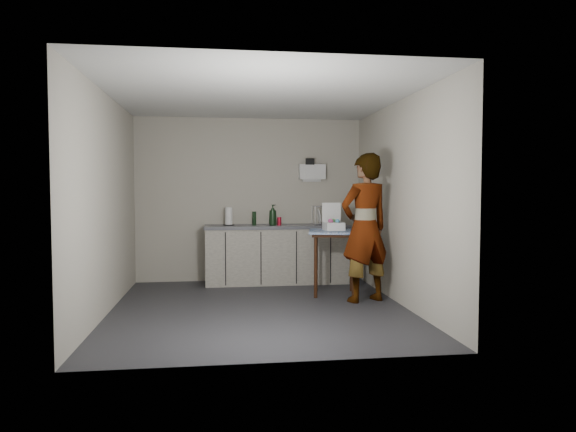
{
  "coord_description": "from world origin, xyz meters",
  "views": [
    {
      "loc": [
        -0.48,
        -6.25,
        1.47
      ],
      "look_at": [
        0.41,
        0.45,
        1.12
      ],
      "focal_mm": 32.0,
      "sensor_mm": 36.0,
      "label": 1
    }
  ],
  "objects": [
    {
      "name": "wall_shelf",
      "position": [
        1.0,
        1.92,
        1.75
      ],
      "size": [
        0.42,
        0.18,
        0.37
      ],
      "color": "white",
      "rests_on": "ground"
    },
    {
      "name": "paper_towel",
      "position": [
        -0.34,
        1.7,
        1.04
      ],
      "size": [
        0.16,
        0.16,
        0.28
      ],
      "color": "black",
      "rests_on": "kitchen_counter"
    },
    {
      "name": "standing_man",
      "position": [
        1.39,
        0.22,
        0.97
      ],
      "size": [
        0.82,
        0.68,
        1.93
      ],
      "primitive_type": "imported",
      "rotation": [
        0.0,
        0.0,
        3.49
      ],
      "color": "#B2A593",
      "rests_on": "ground"
    },
    {
      "name": "bakery_box",
      "position": [
        1.1,
        0.79,
        0.98
      ],
      "size": [
        0.28,
        0.29,
        0.38
      ],
      "rotation": [
        0.0,
        0.0,
        0.02
      ],
      "color": "white",
      "rests_on": "side_table"
    },
    {
      "name": "dish_rack",
      "position": [
        1.17,
        1.74,
        0.98
      ],
      "size": [
        0.42,
        0.32,
        0.29
      ],
      "color": "white",
      "rests_on": "kitchen_counter"
    },
    {
      "name": "wall_back",
      "position": [
        0.0,
        1.99,
        1.3
      ],
      "size": [
        3.6,
        0.02,
        2.6
      ],
      "primitive_type": "cube",
      "color": "beige",
      "rests_on": "ground"
    },
    {
      "name": "soap_bottle",
      "position": [
        0.33,
        1.63,
        1.07
      ],
      "size": [
        0.18,
        0.18,
        0.32
      ],
      "primitive_type": "imported",
      "rotation": [
        0.0,
        0.0,
        0.69
      ],
      "color": "black",
      "rests_on": "kitchen_counter"
    },
    {
      "name": "wall_left",
      "position": [
        -1.79,
        0.0,
        1.3
      ],
      "size": [
        0.02,
        4.0,
        2.6
      ],
      "primitive_type": "cube",
      "color": "beige",
      "rests_on": "ground"
    },
    {
      "name": "side_table",
      "position": [
        1.1,
        0.71,
        0.78
      ],
      "size": [
        0.82,
        0.82,
        0.9
      ],
      "rotation": [
        0.0,
        0.0,
        -0.2
      ],
      "color": "#36180C",
      "rests_on": "ground"
    },
    {
      "name": "kitchen_counter",
      "position": [
        0.4,
        1.7,
        0.43
      ],
      "size": [
        2.24,
        0.62,
        0.91
      ],
      "color": "black",
      "rests_on": "ground"
    },
    {
      "name": "wall_right",
      "position": [
        1.79,
        0.0,
        1.3
      ],
      "size": [
        0.02,
        4.0,
        2.6
      ],
      "primitive_type": "cube",
      "color": "beige",
      "rests_on": "ground"
    },
    {
      "name": "dark_bottle",
      "position": [
        0.05,
        1.69,
        1.02
      ],
      "size": [
        0.06,
        0.06,
        0.21
      ],
      "primitive_type": "cylinder",
      "color": "black",
      "rests_on": "kitchen_counter"
    },
    {
      "name": "ground",
      "position": [
        0.0,
        0.0,
        0.0
      ],
      "size": [
        4.0,
        4.0,
        0.0
      ],
      "primitive_type": "plane",
      "color": "#2A2A2F",
      "rests_on": "ground"
    },
    {
      "name": "soda_can",
      "position": [
        0.44,
        1.66,
        0.97
      ],
      "size": [
        0.07,
        0.07,
        0.12
      ],
      "primitive_type": "cylinder",
      "color": "red",
      "rests_on": "kitchen_counter"
    },
    {
      "name": "ceiling",
      "position": [
        0.0,
        0.0,
        2.6
      ],
      "size": [
        3.6,
        4.0,
        0.01
      ],
      "primitive_type": "cube",
      "color": "silver",
      "rests_on": "wall_back"
    }
  ]
}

